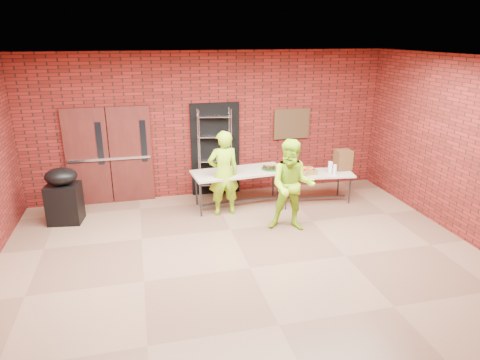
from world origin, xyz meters
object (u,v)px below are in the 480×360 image
Objects in this scene: table_left at (239,174)px; covered_grill at (64,195)px; wire_rack at (215,153)px; table_right at (314,175)px; volunteer_man at (292,186)px; coffee_dispenser at (343,160)px; volunteer_woman at (223,173)px.

table_left is 1.81× the size of covered_grill.
wire_rack is 1.16× the size of table_right.
wire_rack is at bearing 137.33° from volunteer_man.
coffee_dispenser is at bearing -6.30° from wire_rack.
table_right is at bearing 6.30° from covered_grill.
wire_rack is 0.92m from table_left.
wire_rack is 1.14× the size of volunteer_man.
table_left reaches higher than table_right.
covered_grill is (-5.84, 0.08, -0.34)m from coffee_dispenser.
wire_rack reaches higher than table_left.
coffee_dispenser reaches higher than table_left.
table_right is 5.14m from covered_grill.
table_right is 0.98× the size of volunteer_woman.
wire_rack is 2.24m from table_right.
table_left is at bearing -54.85° from wire_rack.
volunteer_woman is at bearing 157.78° from volunteer_man.
volunteer_man is (1.09, -1.01, -0.00)m from volunteer_woman.
table_left is at bearing 7.40° from covered_grill.
wire_rack is 2.84m from coffee_dispenser.
volunteer_woman is at bearing 1.95° from covered_grill.
table_right is (2.01, -0.92, -0.38)m from wire_rack.
wire_rack is 2.35m from volunteer_man.
coffee_dispenser is (2.71, -0.83, -0.10)m from wire_rack.
volunteer_man is (4.19, -1.34, 0.31)m from covered_grill.
wire_rack is at bearing 162.91° from coffee_dispenser.
table_right is 2.06m from volunteer_woman.
volunteer_woman is at bearing -174.65° from coffee_dispenser.
wire_rack is 0.99× the size of table_left.
covered_grill reaches higher than table_right.
volunteer_woman is (-0.39, -0.29, 0.14)m from table_left.
volunteer_woman is at bearing -80.69° from wire_rack.
wire_rack is 1.79× the size of covered_grill.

